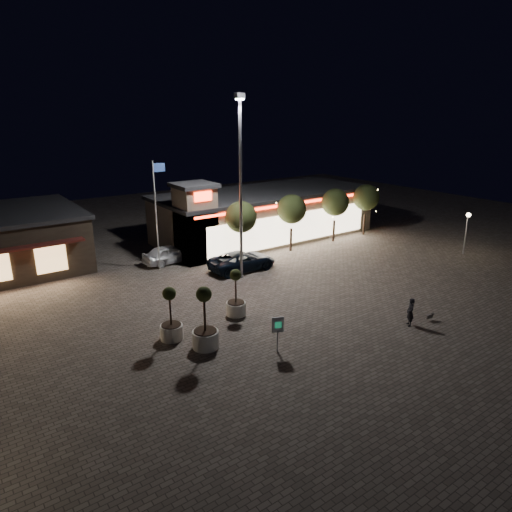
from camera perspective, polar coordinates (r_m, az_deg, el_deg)
ground at (r=25.42m, az=4.54°, el=-8.79°), size 90.00×90.00×0.00m
retail_building at (r=42.06m, az=0.75°, el=5.26°), size 20.40×8.40×6.10m
floodlight_pole at (r=30.65m, az=-1.95°, el=9.67°), size 0.60×0.40×12.38m
flagpole at (r=33.57m, az=-12.29°, el=6.04°), size 0.95×0.10×8.00m
lamp_post_east at (r=40.75m, az=24.88°, el=3.53°), size 0.36×0.36×3.48m
string_tree_a at (r=34.84m, az=-1.88°, el=4.87°), size 2.42×2.42×4.79m
string_tree_b at (r=37.77m, az=4.48°, el=5.85°), size 2.42×2.42×4.79m
string_tree_c at (r=41.10m, az=9.88°, el=6.62°), size 2.42×2.42×4.79m
string_tree_d at (r=43.99m, az=13.59°, el=7.11°), size 2.42×2.42×4.79m
pickup_truck at (r=33.72m, az=-1.75°, el=-0.60°), size 5.21×2.58×1.42m
white_sedan at (r=35.93m, az=-10.72°, el=0.27°), size 4.28×1.85×1.44m
pedestrian at (r=26.53m, az=18.72°, el=-6.66°), size 0.63×0.69×1.59m
dog at (r=27.72m, az=20.92°, el=-6.96°), size 0.56×0.25×0.30m
planter_left at (r=24.10m, az=-10.56°, el=-8.26°), size 1.17×1.17×2.88m
planter_mid at (r=23.00m, az=-6.37°, el=-9.06°), size 1.32×1.32×3.26m
planter_right at (r=26.40m, az=-2.53°, el=-5.63°), size 1.14×1.14×2.80m
valet_sign at (r=22.40m, az=2.73°, el=-8.94°), size 0.58×0.30×1.84m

